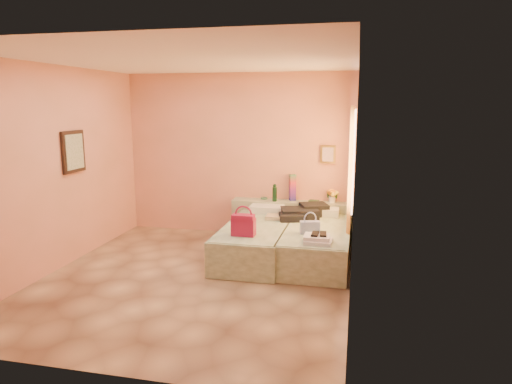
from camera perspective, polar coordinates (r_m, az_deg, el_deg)
ground at (r=6.22m, az=-7.47°, el=-10.62°), size 4.50×4.50×0.00m
room_walls at (r=6.27m, az=-4.33°, el=6.46°), size 4.02×4.51×2.81m
headboard_ledge at (r=7.84m, az=4.48°, el=-3.48°), size 2.05×0.30×0.65m
bed_left at (r=6.89m, az=0.09°, el=-6.14°), size 0.92×2.01×0.50m
bed_right at (r=6.80m, az=7.63°, el=-6.47°), size 0.92×2.01×0.50m
water_bottle at (r=7.72m, az=2.35°, el=-0.15°), size 0.08×0.08×0.28m
rainbow_box at (r=7.79m, az=4.60°, el=0.56°), size 0.13×0.13×0.45m
small_dish at (r=7.92m, az=1.01°, el=-0.79°), size 0.13×0.13×0.03m
green_book at (r=7.76m, az=7.24°, el=-1.13°), size 0.18×0.14×0.03m
flower_vase at (r=7.71m, az=9.51°, el=-0.33°), size 0.26×0.26×0.27m
magenta_handbag at (r=6.26m, az=-1.57°, el=-4.13°), size 0.32×0.18×0.30m
khaki_garment at (r=7.18m, az=2.56°, el=-3.15°), size 0.33×0.27×0.05m
clothes_pile at (r=7.27m, az=5.88°, el=-2.48°), size 0.82×0.82×0.19m
blue_handbag at (r=6.41m, az=6.75°, el=-4.41°), size 0.29×0.18×0.17m
towel_stack at (r=5.99m, az=7.78°, el=-5.89°), size 0.36×0.32×0.10m
sandal_pair at (r=6.01m, az=7.88°, el=-5.24°), size 0.17×0.23×0.02m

